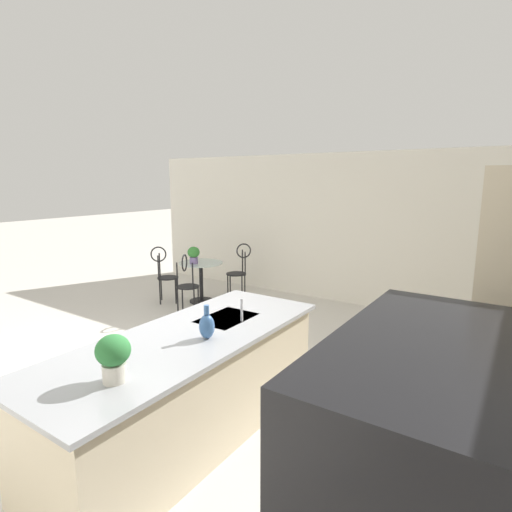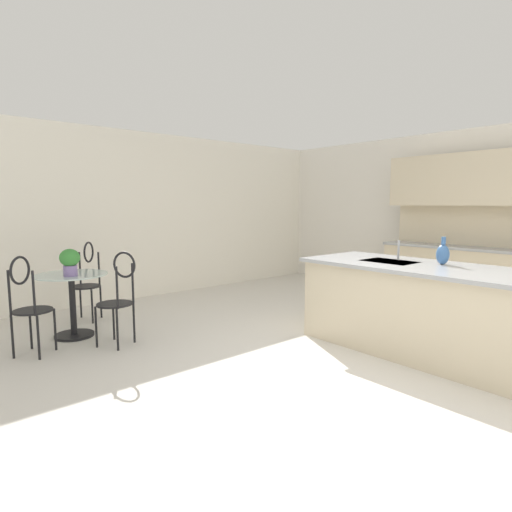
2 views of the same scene
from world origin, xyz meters
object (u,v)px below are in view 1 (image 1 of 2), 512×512
(chair_toward_desk, at_px, (187,281))
(vase_on_counter, at_px, (207,326))
(chair_by_island, at_px, (164,272))
(chair_near_window, at_px, (239,268))
(potted_plant_on_table, at_px, (194,254))
(bistro_table, at_px, (201,278))
(potted_plant_counter_far, at_px, (113,355))

(chair_toward_desk, distance_m, vase_on_counter, 3.45)
(chair_by_island, height_order, chair_toward_desk, same)
(chair_near_window, xyz_separation_m, potted_plant_on_table, (0.77, -0.44, 0.34))
(chair_by_island, xyz_separation_m, vase_on_counter, (2.63, 3.30, 0.46))
(potted_plant_on_table, bearing_deg, bistro_table, 161.20)
(vase_on_counter, bearing_deg, chair_near_window, -147.17)
(bistro_table, relative_size, potted_plant_counter_far, 2.50)
(potted_plant_on_table, height_order, potted_plant_counter_far, potted_plant_counter_far)
(bistro_table, height_order, chair_near_window, chair_near_window)
(bistro_table, relative_size, potted_plant_on_table, 2.62)
(chair_toward_desk, bearing_deg, bistro_table, -157.51)
(bistro_table, distance_m, chair_by_island, 0.68)
(chair_by_island, bearing_deg, bistro_table, 125.62)
(chair_near_window, distance_m, chair_toward_desk, 1.31)
(chair_by_island, bearing_deg, potted_plant_on_table, 117.21)
(chair_near_window, bearing_deg, potted_plant_on_table, -29.54)
(chair_by_island, height_order, potted_plant_counter_far, potted_plant_counter_far)
(chair_by_island, distance_m, vase_on_counter, 4.24)
(chair_by_island, relative_size, chair_toward_desk, 1.00)
(chair_by_island, relative_size, potted_plant_on_table, 3.41)
(bistro_table, distance_m, potted_plant_on_table, 0.49)
(potted_plant_counter_far, distance_m, vase_on_counter, 0.90)
(chair_near_window, distance_m, potted_plant_on_table, 0.95)
(potted_plant_counter_far, bearing_deg, potted_plant_on_table, -143.71)
(chair_by_island, bearing_deg, chair_near_window, 137.76)
(chair_near_window, height_order, chair_toward_desk, same)
(chair_toward_desk, distance_m, potted_plant_counter_far, 4.11)
(potted_plant_on_table, bearing_deg, vase_on_counter, 44.12)
(chair_by_island, bearing_deg, potted_plant_counter_far, 42.85)
(bistro_table, height_order, chair_toward_desk, chair_toward_desk)
(chair_toward_desk, relative_size, potted_plant_counter_far, 3.26)
(potted_plant_on_table, relative_size, potted_plant_counter_far, 0.96)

